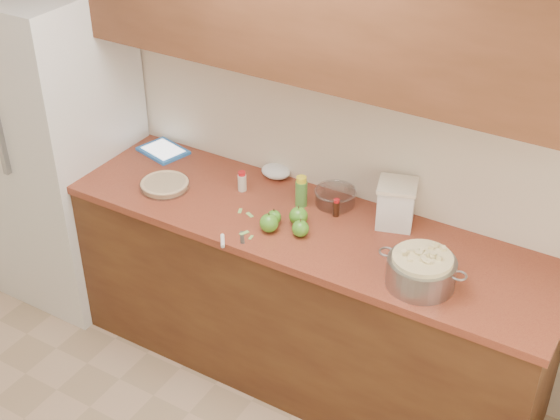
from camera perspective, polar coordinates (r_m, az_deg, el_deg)
The scene contains 22 objects.
room_shell at distance 2.55m, azimuth -16.63°, elevation -9.00°, with size 3.60×3.60×3.60m.
counter_run at distance 3.96m, azimuth 0.53°, elevation -6.03°, with size 2.64×0.68×0.92m.
fridge at distance 4.47m, azimuth -15.83°, elevation 4.34°, with size 0.70×0.70×1.80m, color silver.
pie at distance 3.93m, azimuth -8.43°, elevation 1.84°, with size 0.25×0.25×0.04m.
colander at distance 3.28m, azimuth 10.28°, elevation -4.41°, with size 0.39×0.29×0.14m.
flour_canister at distance 3.62m, azimuth 8.49°, elevation 0.46°, with size 0.22×0.22×0.22m.
tablet at distance 4.27m, azimuth -8.55°, elevation 4.31°, with size 0.29×0.24×0.02m.
paring_knife at distance 3.52m, azimuth -4.02°, elevation -2.23°, with size 0.12×0.16×0.02m.
lemon_bottle at distance 3.73m, azimuth 1.57°, elevation 1.34°, with size 0.06×0.06×0.16m.
cinnamon_shaker at distance 3.87m, azimuth -2.79°, elevation 2.10°, with size 0.04×0.04×0.11m.
vanilla_bottle at distance 3.68m, azimuth 4.14°, elevation 0.16°, with size 0.03×0.03×0.09m.
mixing_bowl at distance 3.77m, azimuth 4.06°, elevation 1.02°, with size 0.21×0.21×0.08m.
paper_towel at distance 3.98m, azimuth -0.30°, elevation 2.85°, with size 0.16×0.13×0.06m, color white.
apple_left at distance 3.62m, azimuth -0.45°, elevation -0.53°, with size 0.07×0.07×0.08m.
apple_center at distance 3.61m, azimuth 1.36°, elevation -0.45°, with size 0.09×0.09×0.10m.
apple_front at distance 3.56m, azimuth -0.81°, elevation -0.95°, with size 0.09×0.09×0.10m.
apple_extra at distance 3.53m, azimuth 1.51°, elevation -1.36°, with size 0.08×0.08×0.09m.
peel_a at distance 3.58m, azimuth 1.66°, elevation -1.62°, with size 0.04×0.01×0.00m, color #90C660.
peel_b at distance 3.57m, azimuth -2.64°, elevation -1.70°, with size 0.05×0.02×0.00m, color #90C660.
peel_c at distance 3.73m, azimuth -2.94°, elevation -0.06°, with size 0.04×0.02×0.00m, color #90C660.
peel_d at distance 3.70m, azimuth -2.23°, elevation -0.36°, with size 0.04×0.02×0.00m, color #90C660.
peel_e at distance 3.54m, azimuth -2.14°, elevation -2.01°, with size 0.03×0.01×0.00m, color #90C660.
Camera 1 is at (1.55, -1.18, 2.95)m, focal length 50.00 mm.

